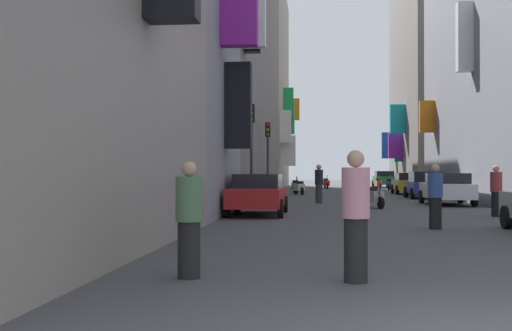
{
  "coord_description": "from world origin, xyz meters",
  "views": [
    {
      "loc": [
        -1.89,
        -5.61,
        1.52
      ],
      "look_at": [
        -4.71,
        23.17,
        1.74
      ],
      "focal_mm": 45.64,
      "sensor_mm": 36.0,
      "label": 1
    }
  ],
  "objects_px": {
    "traffic_light_far_corner": "(268,147)",
    "parked_car_green": "(384,179)",
    "scooter_white": "(299,187)",
    "traffic_light_near_corner": "(251,137)",
    "pedestrian_near_left": "(356,216)",
    "scooter_red": "(326,183)",
    "scooter_silver": "(373,197)",
    "pedestrian_far_away": "(435,197)",
    "parked_car_red": "(258,193)",
    "scooter_green": "(296,186)",
    "pedestrian_near_right": "(189,220)",
    "parked_car_yellow": "(409,183)",
    "parked_car_white": "(447,188)",
    "scooter_orange": "(378,183)",
    "pedestrian_crossing": "(496,191)",
    "parked_car_blue": "(425,184)",
    "pedestrian_mid_street": "(319,184)",
    "scooter_blue": "(390,184)"
  },
  "relations": [
    {
      "from": "pedestrian_mid_street",
      "to": "parked_car_red",
      "type": "bearing_deg",
      "value": -104.5
    },
    {
      "from": "pedestrian_near_right",
      "to": "traffic_light_far_corner",
      "type": "height_order",
      "value": "traffic_light_far_corner"
    },
    {
      "from": "scooter_white",
      "to": "scooter_orange",
      "type": "height_order",
      "value": "same"
    },
    {
      "from": "pedestrian_mid_street",
      "to": "scooter_orange",
      "type": "bearing_deg",
      "value": 78.55
    },
    {
      "from": "scooter_white",
      "to": "traffic_light_near_corner",
      "type": "distance_m",
      "value": 14.84
    },
    {
      "from": "scooter_silver",
      "to": "scooter_orange",
      "type": "height_order",
      "value": "same"
    },
    {
      "from": "parked_car_red",
      "to": "traffic_light_near_corner",
      "type": "height_order",
      "value": "traffic_light_near_corner"
    },
    {
      "from": "scooter_silver",
      "to": "pedestrian_far_away",
      "type": "distance_m",
      "value": 9.44
    },
    {
      "from": "scooter_white",
      "to": "pedestrian_far_away",
      "type": "distance_m",
      "value": 24.01
    },
    {
      "from": "traffic_light_near_corner",
      "to": "scooter_red",
      "type": "bearing_deg",
      "value": 83.36
    },
    {
      "from": "parked_car_red",
      "to": "parked_car_blue",
      "type": "bearing_deg",
      "value": 60.65
    },
    {
      "from": "scooter_white",
      "to": "pedestrian_near_right",
      "type": "relative_size",
      "value": 1.11
    },
    {
      "from": "scooter_red",
      "to": "traffic_light_far_corner",
      "type": "distance_m",
      "value": 21.21
    },
    {
      "from": "pedestrian_near_left",
      "to": "pedestrian_far_away",
      "type": "distance_m",
      "value": 8.64
    },
    {
      "from": "parked_car_red",
      "to": "scooter_white",
      "type": "distance_m",
      "value": 18.64
    },
    {
      "from": "pedestrian_near_left",
      "to": "traffic_light_near_corner",
      "type": "height_order",
      "value": "traffic_light_near_corner"
    },
    {
      "from": "scooter_green",
      "to": "scooter_orange",
      "type": "distance_m",
      "value": 11.48
    },
    {
      "from": "pedestrian_far_away",
      "to": "traffic_light_far_corner",
      "type": "distance_m",
      "value": 17.51
    },
    {
      "from": "pedestrian_near_left",
      "to": "traffic_light_far_corner",
      "type": "distance_m",
      "value": 25.01
    },
    {
      "from": "pedestrian_near_left",
      "to": "pedestrian_near_right",
      "type": "xyz_separation_m",
      "value": [
        -2.32,
        0.12,
        -0.08
      ]
    },
    {
      "from": "scooter_white",
      "to": "traffic_light_far_corner",
      "type": "bearing_deg",
      "value": -101.0
    },
    {
      "from": "scooter_silver",
      "to": "parked_car_red",
      "type": "bearing_deg",
      "value": -134.07
    },
    {
      "from": "scooter_red",
      "to": "pedestrian_crossing",
      "type": "height_order",
      "value": "pedestrian_crossing"
    },
    {
      "from": "scooter_green",
      "to": "scooter_white",
      "type": "bearing_deg",
      "value": -84.84
    },
    {
      "from": "pedestrian_mid_street",
      "to": "pedestrian_far_away",
      "type": "relative_size",
      "value": 1.07
    },
    {
      "from": "pedestrian_near_right",
      "to": "pedestrian_far_away",
      "type": "relative_size",
      "value": 0.98
    },
    {
      "from": "scooter_red",
      "to": "pedestrian_near_left",
      "type": "xyz_separation_m",
      "value": [
        -0.04,
        -45.57,
        0.44
      ]
    },
    {
      "from": "parked_car_yellow",
      "to": "parked_car_red",
      "type": "height_order",
      "value": "parked_car_red"
    },
    {
      "from": "scooter_red",
      "to": "scooter_orange",
      "type": "xyz_separation_m",
      "value": [
        4.27,
        -0.42,
        -0.0
      ]
    },
    {
      "from": "parked_car_yellow",
      "to": "parked_car_white",
      "type": "height_order",
      "value": "parked_car_white"
    },
    {
      "from": "scooter_blue",
      "to": "traffic_light_far_corner",
      "type": "distance_m",
      "value": 19.54
    },
    {
      "from": "parked_car_red",
      "to": "scooter_green",
      "type": "xyz_separation_m",
      "value": [
        0.48,
        22.35,
        -0.28
      ]
    },
    {
      "from": "scooter_orange",
      "to": "pedestrian_crossing",
      "type": "height_order",
      "value": "pedestrian_crossing"
    },
    {
      "from": "parked_car_yellow",
      "to": "parked_car_red",
      "type": "relative_size",
      "value": 0.94
    },
    {
      "from": "traffic_light_far_corner",
      "to": "parked_car_green",
      "type": "bearing_deg",
      "value": 71.56
    },
    {
      "from": "pedestrian_mid_street",
      "to": "scooter_silver",
      "type": "bearing_deg",
      "value": -59.21
    },
    {
      "from": "parked_car_white",
      "to": "scooter_white",
      "type": "height_order",
      "value": "parked_car_white"
    },
    {
      "from": "scooter_red",
      "to": "traffic_light_far_corner",
      "type": "relative_size",
      "value": 0.49
    },
    {
      "from": "parked_car_red",
      "to": "pedestrian_far_away",
      "type": "relative_size",
      "value": 2.52
    },
    {
      "from": "parked_car_green",
      "to": "scooter_blue",
      "type": "xyz_separation_m",
      "value": [
        -0.31,
        -7.53,
        -0.31
      ]
    },
    {
      "from": "pedestrian_mid_street",
      "to": "pedestrian_far_away",
      "type": "xyz_separation_m",
      "value": [
        3.01,
        -13.03,
        -0.06
      ]
    },
    {
      "from": "parked_car_green",
      "to": "scooter_green",
      "type": "xyz_separation_m",
      "value": [
        -7.34,
        -14.27,
        -0.31
      ]
    },
    {
      "from": "pedestrian_far_away",
      "to": "parked_car_green",
      "type": "bearing_deg",
      "value": 86.25
    },
    {
      "from": "parked_car_blue",
      "to": "scooter_silver",
      "type": "relative_size",
      "value": 2.17
    },
    {
      "from": "scooter_red",
      "to": "pedestrian_far_away",
      "type": "height_order",
      "value": "pedestrian_far_away"
    },
    {
      "from": "parked_car_blue",
      "to": "parked_car_white",
      "type": "height_order",
      "value": "parked_car_blue"
    },
    {
      "from": "scooter_red",
      "to": "pedestrian_near_right",
      "type": "xyz_separation_m",
      "value": [
        -2.36,
        -45.46,
        0.36
      ]
    },
    {
      "from": "traffic_light_near_corner",
      "to": "pedestrian_near_left",
      "type": "bearing_deg",
      "value": -79.39
    },
    {
      "from": "pedestrian_far_away",
      "to": "traffic_light_far_corner",
      "type": "bearing_deg",
      "value": 108.98
    },
    {
      "from": "traffic_light_near_corner",
      "to": "traffic_light_far_corner",
      "type": "height_order",
      "value": "traffic_light_near_corner"
    }
  ]
}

